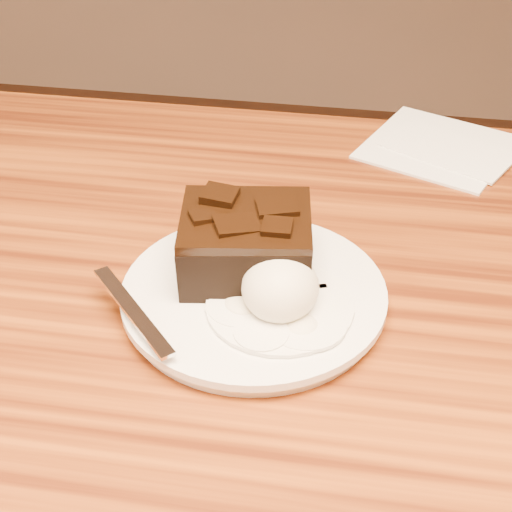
% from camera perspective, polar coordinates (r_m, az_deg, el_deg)
% --- Properties ---
extents(plate, '(0.20, 0.20, 0.02)m').
position_cam_1_polar(plate, '(0.58, -0.16, -3.09)').
color(plate, silver).
rests_on(plate, dining_table).
extents(brownie, '(0.11, 0.10, 0.04)m').
position_cam_1_polar(brownie, '(0.58, -0.74, 0.68)').
color(brownie, black).
rests_on(brownie, plate).
extents(ice_cream_scoop, '(0.06, 0.06, 0.05)m').
position_cam_1_polar(ice_cream_scoop, '(0.55, 1.80, -2.32)').
color(ice_cream_scoop, silver).
rests_on(ice_cream_scoop, plate).
extents(melt_puddle, '(0.11, 0.11, 0.00)m').
position_cam_1_polar(melt_puddle, '(0.56, 1.76, -3.73)').
color(melt_puddle, white).
rests_on(melt_puddle, plate).
extents(spoon, '(0.14, 0.15, 0.01)m').
position_cam_1_polar(spoon, '(0.58, -3.20, -1.52)').
color(spoon, silver).
rests_on(spoon, plate).
extents(napkin, '(0.18, 0.18, 0.01)m').
position_cam_1_polar(napkin, '(0.82, 13.25, 7.90)').
color(napkin, white).
rests_on(napkin, dining_table).
extents(crumb_a, '(0.01, 0.01, 0.00)m').
position_cam_1_polar(crumb_a, '(0.58, 4.94, -2.36)').
color(crumb_a, black).
rests_on(crumb_a, plate).
extents(crumb_b, '(0.01, 0.01, 0.00)m').
position_cam_1_polar(crumb_b, '(0.58, -1.30, -1.92)').
color(crumb_b, black).
rests_on(crumb_b, plate).
extents(crumb_c, '(0.00, 0.01, 0.00)m').
position_cam_1_polar(crumb_c, '(0.57, -2.55, -2.57)').
color(crumb_c, black).
rests_on(crumb_c, plate).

